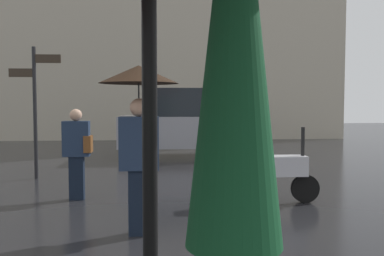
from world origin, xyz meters
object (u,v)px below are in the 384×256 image
object	(u,v)px
folded_patio_umbrella_far	(235,56)
parked_car_left	(189,123)
pedestrian_with_bag	(77,148)
pedestrian_with_umbrella	(139,105)
parked_scooter	(272,169)
street_signpost	(35,99)

from	to	relation	value
folded_patio_umbrella_far	parked_car_left	distance (m)	11.03
folded_patio_umbrella_far	pedestrian_with_bag	bearing A→B (deg)	106.60
folded_patio_umbrella_far	pedestrian_with_umbrella	distance (m)	3.67
parked_scooter	parked_car_left	size ratio (longest dim) A/B	0.34
parked_scooter	street_signpost	bearing A→B (deg)	164.41
folded_patio_umbrella_far	pedestrian_with_bag	distance (m)	5.90
pedestrian_with_bag	parked_scooter	size ratio (longest dim) A/B	1.04
pedestrian_with_bag	street_signpost	xyz separation A→B (m)	(-1.28, 2.02, 0.85)
pedestrian_with_bag	parked_scooter	bearing A→B (deg)	50.83
parked_car_left	street_signpost	world-z (taller)	street_signpost
folded_patio_umbrella_far	street_signpost	xyz separation A→B (m)	(-2.94, 7.60, -0.07)
pedestrian_with_bag	parked_scooter	world-z (taller)	pedestrian_with_bag
pedestrian_with_umbrella	pedestrian_with_bag	distance (m)	2.37
folded_patio_umbrella_far	pedestrian_with_umbrella	bearing A→B (deg)	98.27
parked_car_left	pedestrian_with_umbrella	bearing A→B (deg)	66.40
pedestrian_with_bag	parked_scooter	distance (m)	3.24
street_signpost	folded_patio_umbrella_far	bearing A→B (deg)	-68.84
pedestrian_with_umbrella	parked_scooter	xyz separation A→B (m)	(2.05, 1.46, -1.04)
parked_car_left	folded_patio_umbrella_far	bearing A→B (deg)	71.91
folded_patio_umbrella_far	street_signpost	bearing A→B (deg)	111.16
folded_patio_umbrella_far	pedestrian_with_umbrella	xyz separation A→B (m)	(-0.53, 3.63, -0.18)
street_signpost	pedestrian_with_bag	bearing A→B (deg)	-57.68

